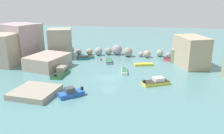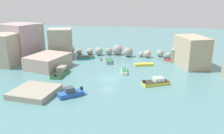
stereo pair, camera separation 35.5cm
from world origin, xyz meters
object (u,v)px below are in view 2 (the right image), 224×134
Objects in this scene: moored_boat_4 at (61,72)px; moored_boat_7 at (144,64)px; moored_boat_0 at (71,93)px; moored_boat_5 at (124,71)px; moored_boat_6 at (86,58)px; moored_boat_8 at (61,59)px; stone_dock at (35,92)px; moored_boat_3 at (174,60)px; moored_boat_1 at (109,61)px; moored_boat_2 at (156,82)px; channel_buoy at (101,59)px.

moored_boat_7 is (17.27, 9.46, -0.31)m from moored_boat_4.
moored_boat_5 is at bearing -157.51° from moored_boat_0.
moored_boat_4 is 13.56m from moored_boat_6.
moored_boat_0 is at bearing 81.87° from moored_boat_8.
moored_boat_8 is (-6.01, -2.81, 0.02)m from moored_boat_6.
moored_boat_3 is (25.26, 24.50, -0.11)m from stone_dock.
moored_boat_4 is 13.65m from moored_boat_5.
moored_boat_1 reaches higher than moored_boat_8.
moored_boat_8 is (-12.77, -0.06, -0.02)m from moored_boat_1.
moored_boat_2 reaches higher than moored_boat_7.
channel_buoy is at bearing 157.38° from moored_boat_8.
moored_boat_5 is at bearing -103.93° from moored_boat_3.
channel_buoy is 18.50m from moored_boat_3.
moored_boat_6 is (-3.77, 23.81, -0.30)m from moored_boat_0.
channel_buoy is at bearing 29.25° from moored_boat_5.
moored_boat_1 is 0.67× the size of moored_boat_4.
stone_dock reaches higher than channel_buoy.
moored_boat_3 reaches higher than moored_boat_0.
moored_boat_4 is 1.31× the size of moored_boat_7.
moored_boat_6 is (-11.28, 9.96, -0.06)m from moored_boat_5.
channel_buoy is 22.92m from moored_boat_0.
channel_buoy is 0.11× the size of moored_boat_6.
moored_boat_5 is (13.20, 3.46, -0.23)m from moored_boat_4.
moored_boat_8 is at bearing -169.51° from channel_buoy.
moored_boat_2 reaches higher than stone_dock.
channel_buoy is 11.43m from moored_boat_7.
moored_boat_2 is 1.18× the size of moored_boat_7.
moored_boat_4 reaches higher than moored_boat_2.
moored_boat_1 is at bearing -134.78° from moored_boat_3.
moored_boat_1 is at bearing 23.85° from moored_boat_5.
moored_boat_2 is (11.21, -13.34, 0.16)m from moored_boat_1.
moored_boat_3 is at bearing -30.72° from moored_boat_6.
moored_boat_7 is (-7.44, -4.40, -0.12)m from moored_boat_3.
stone_dock is 1.26× the size of moored_boat_2.
moored_boat_5 reaches higher than channel_buoy.
moored_boat_3 is at bearing 47.97° from moored_boat_2.
moored_boat_8 is at bearing 125.23° from moored_boat_2.
moored_boat_8 reaches higher than moored_boat_7.
moored_boat_0 is at bearing -135.22° from moored_boat_7.
moored_boat_1 is at bearing 157.00° from moored_boat_7.
moored_boat_3 is 1.10× the size of moored_boat_7.
moored_boat_2 is at bearing 117.92° from moored_boat_8.
moored_boat_1 is 13.76m from moored_boat_4.
moored_boat_4 is at bearing -129.96° from moored_boat_6.
moored_boat_5 reaches higher than moored_boat_8.
moored_boat_3 is at bearing -56.12° from moored_boat_5.
stone_dock is at bearing -36.76° from moored_boat_0.
moored_boat_7 reaches higher than channel_buoy.
moored_boat_5 is (13.76, 14.10, -0.15)m from stone_dock.
moored_boat_3 reaches higher than moored_boat_7.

